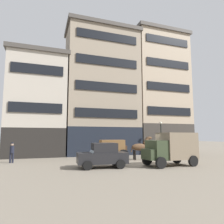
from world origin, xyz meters
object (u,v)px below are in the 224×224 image
(delivery_truck_near, at_px, (171,148))
(pedestrian_officer, at_px, (12,152))
(cargo_wagon, at_px, (113,149))
(sedan_light, at_px, (103,155))
(draft_horse, at_px, (140,147))
(sedan_dark, at_px, (178,149))
(streetlamp_curbside, at_px, (161,133))

(delivery_truck_near, bearing_deg, pedestrian_officer, 154.27)
(cargo_wagon, distance_m, delivery_truck_near, 5.65)
(cargo_wagon, xyz_separation_m, sedan_light, (-2.07, -3.71, -0.23))
(draft_horse, height_order, sedan_dark, draft_horse)
(sedan_dark, distance_m, streetlamp_curbside, 3.25)
(draft_horse, relative_size, pedestrian_officer, 1.31)
(sedan_light, xyz_separation_m, streetlamp_curbside, (9.43, 6.84, 1.76))
(sedan_light, bearing_deg, sedan_dark, 22.94)
(draft_horse, distance_m, delivery_truck_near, 4.51)
(sedan_dark, height_order, streetlamp_curbside, streetlamp_curbside)
(cargo_wagon, bearing_deg, delivery_truck_near, -52.54)
(cargo_wagon, relative_size, delivery_truck_near, 0.66)
(draft_horse, bearing_deg, sedan_light, -143.55)
(draft_horse, relative_size, sedan_light, 0.62)
(sedan_dark, relative_size, streetlamp_curbside, 0.92)
(cargo_wagon, bearing_deg, streetlamp_curbside, 23.08)
(sedan_dark, bearing_deg, sedan_light, -157.06)
(pedestrian_officer, bearing_deg, delivery_truck_near, -25.73)
(draft_horse, bearing_deg, cargo_wagon, 179.97)
(cargo_wagon, relative_size, sedan_dark, 0.78)
(cargo_wagon, distance_m, pedestrian_officer, 9.04)
(delivery_truck_near, bearing_deg, sedan_dark, 49.06)
(cargo_wagon, height_order, delivery_truck_near, delivery_truck_near)
(draft_horse, relative_size, delivery_truck_near, 0.53)
(draft_horse, relative_size, streetlamp_curbside, 0.57)
(delivery_truck_near, relative_size, sedan_light, 1.17)
(sedan_light, xyz_separation_m, pedestrian_officer, (-6.86, 5.18, 0.07))
(cargo_wagon, xyz_separation_m, draft_horse, (2.95, -0.00, 0.12))
(delivery_truck_near, xyz_separation_m, streetlamp_curbside, (3.93, 7.62, 1.25))
(sedan_dark, height_order, pedestrian_officer, sedan_dark)
(sedan_dark, distance_m, sedan_light, 10.58)
(pedestrian_officer, xyz_separation_m, streetlamp_curbside, (16.29, 1.66, 1.69))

